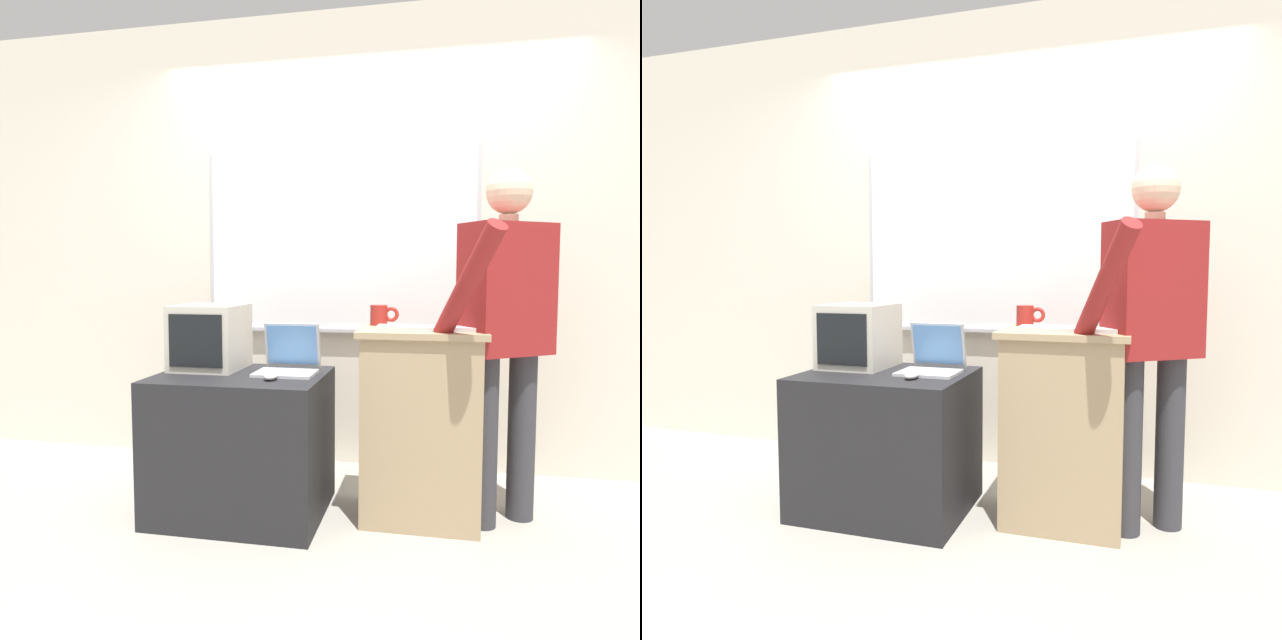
% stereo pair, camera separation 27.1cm
% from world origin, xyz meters
% --- Properties ---
extents(ground_plane, '(30.00, 30.00, 0.00)m').
position_xyz_m(ground_plane, '(0.00, 0.00, 0.00)').
color(ground_plane, gray).
extents(back_wall, '(6.40, 0.17, 2.77)m').
position_xyz_m(back_wall, '(-0.00, 1.33, 1.38)').
color(back_wall, beige).
rests_on(back_wall, ground_plane).
extents(lectern_podium, '(0.60, 0.46, 0.93)m').
position_xyz_m(lectern_podium, '(0.38, 0.54, 0.47)').
color(lectern_podium, tan).
rests_on(lectern_podium, ground_plane).
extents(side_desk, '(0.82, 0.65, 0.70)m').
position_xyz_m(side_desk, '(-0.49, 0.43, 0.35)').
color(side_desk, black).
rests_on(side_desk, ground_plane).
extents(person_presenter, '(0.58, 0.71, 1.67)m').
position_xyz_m(person_presenter, '(0.77, 0.56, 0.97)').
color(person_presenter, '#333338').
rests_on(person_presenter, ground_plane).
extents(laptop, '(0.29, 0.29, 0.24)m').
position_xyz_m(laptop, '(-0.27, 0.52, 0.77)').
color(laptop, '#B7BABF').
rests_on(laptop, side_desk).
extents(wireless_keyboard, '(0.45, 0.14, 0.02)m').
position_xyz_m(wireless_keyboard, '(0.40, 0.48, 0.94)').
color(wireless_keyboard, silver).
rests_on(wireless_keyboard, lectern_podium).
extents(computer_mouse_by_laptop, '(0.06, 0.10, 0.03)m').
position_xyz_m(computer_mouse_by_laptop, '(-0.30, 0.31, 0.71)').
color(computer_mouse_by_laptop, silver).
rests_on(computer_mouse_by_laptop, side_desk).
extents(crt_monitor, '(0.34, 0.38, 0.33)m').
position_xyz_m(crt_monitor, '(-0.70, 0.55, 0.86)').
color(crt_monitor, '#BCB7A8').
rests_on(crt_monitor, side_desk).
extents(coffee_mug, '(0.15, 0.09, 0.10)m').
position_xyz_m(coffee_mug, '(0.17, 0.70, 0.98)').
color(coffee_mug, maroon).
rests_on(coffee_mug, lectern_podium).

